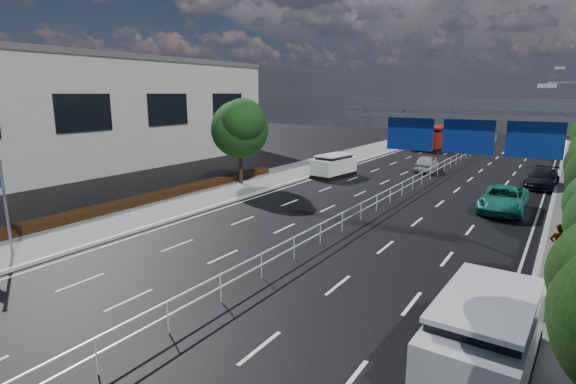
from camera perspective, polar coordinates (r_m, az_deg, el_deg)
The scene contains 16 objects.
ground at distance 15.05m, azimuth -12.61°, elevation -15.76°, with size 160.00×160.00×0.00m, color black.
sidewalk_near at distance 24.04m, azimuth -32.64°, elevation -6.44°, with size 5.00×140.00×0.14m, color slate.
kerb_near at distance 21.89m, azimuth -29.79°, elevation -7.83°, with size 0.25×140.00×0.15m, color silver.
median_fence at distance 33.78m, azimuth 15.20°, elevation 0.89°, with size 0.05×85.00×1.02m.
hedge_near at distance 27.76m, azimuth -25.04°, elevation -2.67°, with size 1.00×36.00×0.44m, color black.
overhead_gantry at distance 19.55m, azimuth 24.05°, elevation 7.18°, with size 10.24×0.38×7.45m.
near_building at distance 48.09m, azimuth -23.47°, elevation 9.01°, with size 12.00×38.00×10.00m, color #BAB7A7.
near_tree_back at distance 34.77m, azimuth -6.11°, elevation 8.38°, with size 4.84×4.51×6.69m.
white_minivan at distance 38.74m, azimuth 5.86°, elevation 3.33°, with size 2.47×4.64×1.93m.
red_bus at distance 61.22m, azimuth 18.64°, elevation 6.62°, with size 2.88×9.84×2.90m.
near_car_silver at distance 43.24m, azimuth 17.19°, elevation 3.51°, with size 1.73×4.30×1.46m, color #B4B7BC.
near_car_dark at distance 58.98m, azimuth 16.45°, elevation 5.78°, with size 1.49×4.27×1.41m, color black.
silver_minivan at distance 12.79m, azimuth 23.67°, elevation -16.51°, with size 2.43×5.32×2.18m.
parked_car_teal at distance 30.21m, azimuth 25.69°, elevation -0.82°, with size 2.49×5.39×1.50m, color #197264.
parked_car_dark at distance 39.24m, azimuth 29.57°, elevation 1.52°, with size 1.96×4.83×1.40m, color black.
pedestrian_a at distance 21.12m, azimuth 31.05°, elevation -5.88°, with size 0.66×0.43×1.81m, color gray.
Camera 1 is at (9.58, -9.24, 7.04)m, focal length 28.00 mm.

